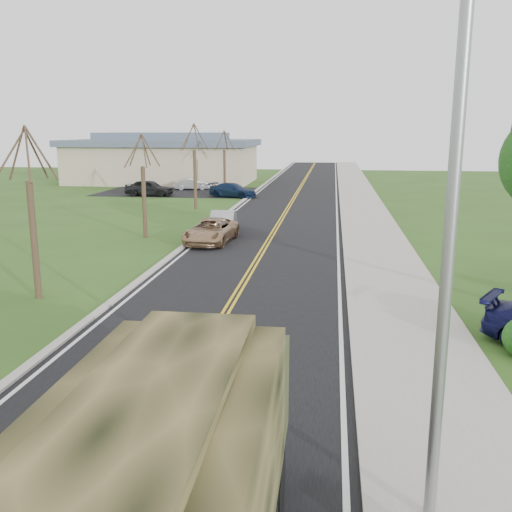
# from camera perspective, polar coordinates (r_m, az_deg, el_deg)

# --- Properties ---
(ground) EXTENTS (160.00, 160.00, 0.00)m
(ground) POSITION_cam_1_polar(r_m,az_deg,el_deg) (10.88, -12.61, -20.70)
(ground) COLOR #2D4B19
(ground) RESTS_ON ground
(road) EXTENTS (8.00, 120.00, 0.01)m
(road) POSITION_cam_1_polar(r_m,az_deg,el_deg) (48.97, 3.65, 5.52)
(road) COLOR black
(road) RESTS_ON ground
(curb_right) EXTENTS (0.30, 120.00, 0.12)m
(curb_right) POSITION_cam_1_polar(r_m,az_deg,el_deg) (48.85, 8.54, 5.46)
(curb_right) COLOR #9E998E
(curb_right) RESTS_ON ground
(sidewalk_right) EXTENTS (3.20, 120.00, 0.10)m
(sidewalk_right) POSITION_cam_1_polar(r_m,az_deg,el_deg) (48.91, 10.59, 5.38)
(sidewalk_right) COLOR #9E998E
(sidewalk_right) RESTS_ON ground
(curb_left) EXTENTS (0.30, 120.00, 0.10)m
(curb_left) POSITION_cam_1_polar(r_m,az_deg,el_deg) (49.42, -1.18, 5.66)
(curb_left) COLOR #9E998E
(curb_left) RESTS_ON ground
(street_light) EXTENTS (1.65, 0.22, 8.00)m
(street_light) POSITION_cam_1_polar(r_m,az_deg,el_deg) (8.27, 18.11, 1.61)
(street_light) COLOR gray
(street_light) RESTS_ON ground
(bare_tree_a) EXTENTS (1.93, 2.26, 6.08)m
(bare_tree_a) POSITION_cam_1_polar(r_m,az_deg,el_deg) (21.46, -21.42, 2.82)
(bare_tree_a) COLOR #38281C
(bare_tree_a) RESTS_ON ground
(bare_tree_b) EXTENTS (1.83, 2.14, 5.73)m
(bare_tree_b) POSITION_cam_1_polar(r_m,az_deg,el_deg) (32.40, -11.16, 6.16)
(bare_tree_b) COLOR #38281C
(bare_tree_b) RESTS_ON ground
(bare_tree_c) EXTENTS (2.04, 2.39, 6.42)m
(bare_tree_c) POSITION_cam_1_polar(r_m,az_deg,el_deg) (43.86, -6.13, 8.30)
(bare_tree_c) COLOR #38281C
(bare_tree_c) RESTS_ON ground
(bare_tree_d) EXTENTS (1.88, 2.20, 5.91)m
(bare_tree_d) POSITION_cam_1_polar(r_m,az_deg,el_deg) (55.58, -3.17, 8.99)
(bare_tree_d) COLOR #38281C
(bare_tree_d) RESTS_ON ground
(commercial_building) EXTENTS (25.50, 21.50, 5.65)m
(commercial_building) POSITION_cam_1_polar(r_m,az_deg,el_deg) (67.39, -9.19, 9.57)
(commercial_building) COLOR tan
(commercial_building) RESTS_ON ground
(military_truck) EXTENTS (2.40, 6.72, 3.34)m
(military_truck) POSITION_cam_1_polar(r_m,az_deg,el_deg) (7.19, -8.64, -21.37)
(military_truck) COLOR black
(military_truck) RESTS_ON ground
(suv_champagne) EXTENTS (2.49, 4.78, 1.28)m
(suv_champagne) POSITION_cam_1_polar(r_m,az_deg,el_deg) (30.54, -4.53, 2.51)
(suv_champagne) COLOR #9D7A58
(suv_champagne) RESTS_ON ground
(sedan_silver) EXTENTS (1.74, 4.07, 1.30)m
(sedan_silver) POSITION_cam_1_polar(r_m,az_deg,el_deg) (33.19, -3.35, 3.34)
(sedan_silver) COLOR silver
(sedan_silver) RESTS_ON ground
(lot_car_dark) EXTENTS (4.48, 2.06, 1.49)m
(lot_car_dark) POSITION_cam_1_polar(r_m,az_deg,el_deg) (53.42, -10.63, 6.71)
(lot_car_dark) COLOR black
(lot_car_dark) RESTS_ON ground
(lot_car_silver) EXTENTS (3.78, 2.13, 1.18)m
(lot_car_silver) POSITION_cam_1_polar(r_m,az_deg,el_deg) (58.48, -6.44, 7.17)
(lot_car_silver) COLOR #ADAEB2
(lot_car_silver) RESTS_ON ground
(lot_car_navy) EXTENTS (4.72, 3.03, 1.27)m
(lot_car_navy) POSITION_cam_1_polar(r_m,az_deg,el_deg) (51.54, -2.31, 6.59)
(lot_car_navy) COLOR #0F1F3A
(lot_car_navy) RESTS_ON ground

